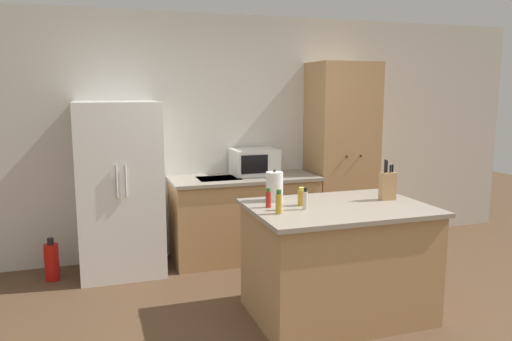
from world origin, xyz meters
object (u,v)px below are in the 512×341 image
Objects in this scene: microwave at (254,162)px; fire_extinguisher at (52,261)px; refrigerator at (120,189)px; knife_block at (388,185)px; kettle at (274,186)px; spice_bottle_pale_salt at (302,197)px; spice_bottle_short_red at (305,199)px; spice_bottle_amber_oil at (279,204)px; spice_bottle_green_herb at (279,203)px; spice_bottle_tall_dark at (268,198)px; pantry_cabinet at (341,157)px.

fire_extinguisher is (-2.09, -0.17, -0.85)m from microwave.
microwave is at bearing 5.59° from refrigerator.
kettle is at bearing 163.81° from knife_block.
fire_extinguisher is at bearing 144.19° from spice_bottle_pale_salt.
spice_bottle_amber_oil is at bearing 168.53° from spice_bottle_short_red.
spice_bottle_green_herb is (-0.24, -0.06, 0.01)m from spice_bottle_short_red.
refrigerator reaches higher than kettle.
spice_bottle_amber_oil is at bearing -157.56° from spice_bottle_pale_salt.
kettle is 0.63× the size of fire_extinguisher.
kettle is at bearing 73.93° from spice_bottle_green_herb.
microwave is 1.62m from spice_bottle_tall_dark.
pantry_cabinet is at bearing 1.68° from fire_extinguisher.
spice_bottle_short_red reaches higher than spice_bottle_pale_salt.
kettle is (0.12, 0.42, 0.04)m from spice_bottle_green_herb.
refrigerator is 0.80× the size of pantry_cabinet.
microwave is at bearing 75.75° from spice_bottle_tall_dark.
microwave reaches higher than spice_bottle_amber_oil.
spice_bottle_tall_dark is at bearing -39.56° from fire_extinguisher.
spice_bottle_tall_dark is (-1.03, 0.05, -0.05)m from knife_block.
spice_bottle_green_herb is 0.69× the size of kettle.
kettle is at bearing 107.74° from spice_bottle_short_red.
microwave reaches higher than spice_bottle_tall_dark.
refrigerator is at bearing 125.23° from spice_bottle_amber_oil.
knife_block is at bearing 3.54° from spice_bottle_amber_oil.
pantry_cabinet is 1.81m from kettle.
spice_bottle_short_red is 2.61m from fire_extinguisher.
spice_bottle_amber_oil is 0.24m from spice_bottle_pale_salt.
spice_bottle_pale_salt is (0.27, 0.19, -0.02)m from spice_bottle_green_herb.
refrigerator reaches higher than spice_bottle_pale_salt.
spice_bottle_short_red is at bearing -172.71° from knife_block.
fire_extinguisher is (-1.82, 1.19, -0.84)m from kettle.
spice_bottle_tall_dark is (-0.40, -1.57, -0.05)m from microwave.
fire_extinguisher is at bearing -178.32° from pantry_cabinet.
spice_bottle_short_red is 0.25m from spice_bottle_green_herb.
pantry_cabinet is 5.08× the size of fire_extinguisher.
spice_bottle_short_red is 1.16× the size of spice_bottle_pale_salt.
spice_bottle_tall_dark is 0.12m from spice_bottle_amber_oil.
pantry_cabinet is 1.02m from microwave.
fire_extinguisher is at bearing 146.89° from kettle.
pantry_cabinet is 3.23m from fire_extinguisher.
spice_bottle_green_herb is 2.48m from fire_extinguisher.
kettle reaches higher than spice_bottle_amber_oil.
pantry_cabinet reaches higher than fire_extinguisher.
refrigerator is 15.48× the size of spice_bottle_amber_oil.
refrigerator reaches higher than knife_block.
fire_extinguisher is (-2.72, 1.45, -0.84)m from knife_block.
kettle reaches higher than spice_bottle_pale_salt.
refrigerator is 9.41× the size of spice_bottle_green_herb.
spice_bottle_short_red reaches higher than fire_extinguisher.
spice_bottle_amber_oil is at bearing -101.79° from microwave.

